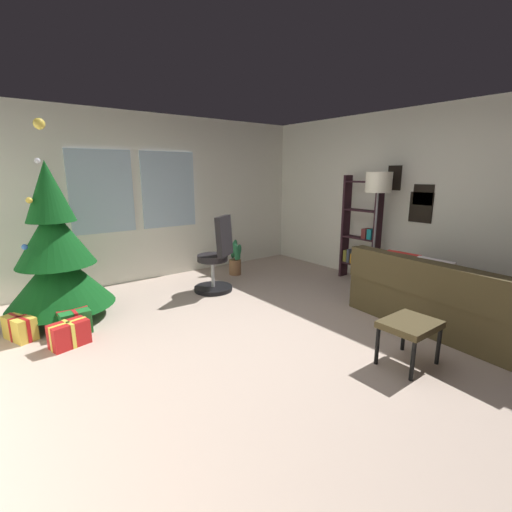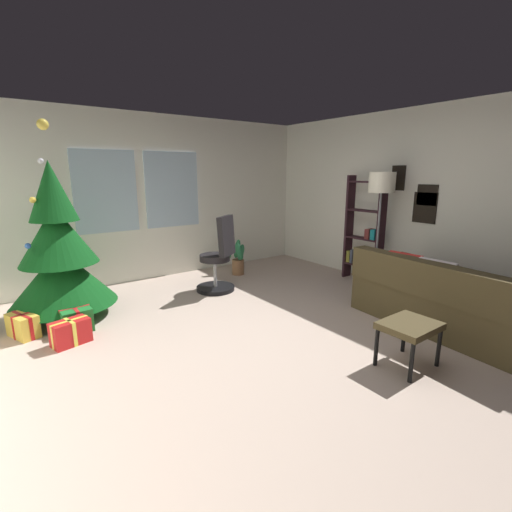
{
  "view_description": "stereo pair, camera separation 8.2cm",
  "coord_description": "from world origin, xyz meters",
  "views": [
    {
      "loc": [
        -2.38,
        -2.65,
        1.71
      ],
      "look_at": [
        -0.12,
        0.27,
        0.85
      ],
      "focal_mm": 25.32,
      "sensor_mm": 36.0,
      "label": 1
    },
    {
      "loc": [
        -2.31,
        -2.7,
        1.71
      ],
      "look_at": [
        -0.12,
        0.27,
        0.85
      ],
      "focal_mm": 25.32,
      "sensor_mm": 36.0,
      "label": 2
    }
  ],
  "objects": [
    {
      "name": "ground_plane",
      "position": [
        0.0,
        0.0,
        -0.05
      ],
      "size": [
        5.19,
        5.86,
        0.1
      ],
      "primitive_type": "cube",
      "color": "#BCA696"
    },
    {
      "name": "wall_back_with_windows",
      "position": [
        -0.02,
        2.98,
        1.3
      ],
      "size": [
        5.19,
        0.12,
        2.6
      ],
      "color": "silver",
      "rests_on": "ground_plane"
    },
    {
      "name": "wall_right_with_frames",
      "position": [
        2.64,
        -0.0,
        1.3
      ],
      "size": [
        0.12,
        5.86,
        2.6
      ],
      "color": "silver",
      "rests_on": "ground_plane"
    },
    {
      "name": "couch",
      "position": [
        1.76,
        -1.04,
        0.29
      ],
      "size": [
        1.62,
        2.16,
        0.81
      ],
      "color": "#473B22",
      "rests_on": "ground_plane"
    },
    {
      "name": "footstool",
      "position": [
        0.54,
        -1.13,
        0.36
      ],
      "size": [
        0.5,
        0.4,
        0.42
      ],
      "color": "#473B22",
      "rests_on": "ground_plane"
    },
    {
      "name": "holiday_tree",
      "position": [
        -1.73,
        1.98,
        0.77
      ],
      "size": [
        1.19,
        1.19,
        2.27
      ],
      "color": "#4C331E",
      "rests_on": "ground_plane"
    },
    {
      "name": "gift_box_red",
      "position": [
        -1.82,
        1.14,
        0.13
      ],
      "size": [
        0.39,
        0.28,
        0.26
      ],
      "color": "red",
      "rests_on": "ground_plane"
    },
    {
      "name": "gift_box_green",
      "position": [
        -1.71,
        1.48,
        0.13
      ],
      "size": [
        0.32,
        0.34,
        0.26
      ],
      "color": "#1E722D",
      "rests_on": "ground_plane"
    },
    {
      "name": "gift_box_gold",
      "position": [
        -2.2,
        1.62,
        0.12
      ],
      "size": [
        0.3,
        0.4,
        0.25
      ],
      "color": "gold",
      "rests_on": "ground_plane"
    },
    {
      "name": "office_chair",
      "position": [
        0.26,
        1.71,
        0.44
      ],
      "size": [
        0.58,
        0.6,
        1.11
      ],
      "color": "black",
      "rests_on": "ground_plane"
    },
    {
      "name": "bookshelf",
      "position": [
        2.38,
        0.79,
        0.73
      ],
      "size": [
        0.18,
        0.64,
        1.66
      ],
      "color": "black",
      "rests_on": "ground_plane"
    },
    {
      "name": "floor_lamp",
      "position": [
        2.09,
        0.35,
        1.45
      ],
      "size": [
        0.36,
        0.36,
        1.71
      ],
      "color": "slate",
      "rests_on": "ground_plane"
    },
    {
      "name": "potted_plant",
      "position": [
        0.97,
        2.3,
        0.3
      ],
      "size": [
        0.28,
        0.42,
        0.71
      ],
      "color": "brown",
      "rests_on": "ground_plane"
    }
  ]
}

